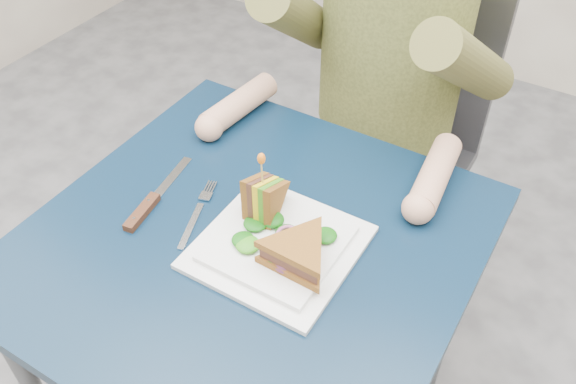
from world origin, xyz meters
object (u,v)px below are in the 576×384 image
Objects in this scene: chair at (395,125)px; diner at (394,12)px; plate at (278,245)px; fork at (196,215)px; table at (252,267)px; sandwich_upright at (263,199)px; sandwich_flat at (298,253)px; knife at (148,205)px.

diner is at bearing -90.00° from chair.
plate is 0.17m from fork.
table is 0.10m from plate.
chair is (0.00, 0.68, -0.11)m from table.
plate is at bearing 4.37° from table.
chair is 7.17× the size of sandwich_upright.
chair is at bearing 80.61° from fork.
chair is 5.32× the size of fork.
sandwich_upright reaches higher than sandwich_flat.
table is 0.17m from sandwich_flat.
chair is at bearing 90.00° from table.
diner reaches higher than sandwich_flat.
sandwich_flat is at bearing -10.57° from table.
table is at bearing 2.22° from fork.
chair reaches higher than knife.
diner is at bearing 90.00° from table.
fork reaches higher than table.
plate is (0.06, -0.57, -0.18)m from diner.
table is 3.39× the size of knife.
sandwich_upright is (-0.06, 0.04, 0.05)m from plate.
sandwich_flat is (0.11, -0.71, 0.23)m from chair.
fork is (-0.22, 0.02, -0.04)m from sandwich_flat.
knife reaches higher than table.
fork is (-0.11, -0.69, 0.19)m from chair.
table is 1.01× the size of diner.
sandwich_upright is at bearing 148.30° from sandwich_flat.
sandwich_flat is at bearing -31.70° from sandwich_upright.
diner is (-0.00, 0.57, 0.26)m from table.
chair is 0.68m from sandwich_upright.
chair is 3.58× the size of plate.
table is 0.14m from sandwich_upright.
fork is at bearing -99.39° from chair.
chair is 6.23× the size of sandwich_flat.
table is at bearing -175.63° from plate.
diner is (-0.00, -0.11, 0.37)m from chair.
sandwich_flat reaches higher than knife.
sandwich_upright reaches higher than plate.
chair reaches higher than fork.
knife is at bearing -157.75° from sandwich_upright.
diner reaches higher than knife.
sandwich_upright is at bearing 22.25° from knife.
table is 0.14m from fork.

